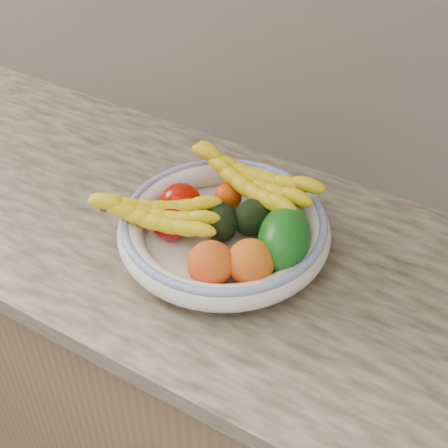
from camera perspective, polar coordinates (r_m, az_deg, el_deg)
kitchen_counter at (r=1.52m, az=0.51°, el=-13.77°), size 2.44×0.66×1.40m
fruit_bowl at (r=1.14m, az=-0.00°, el=-0.44°), size 0.39×0.39×0.08m
clementine_back_left at (r=1.20m, az=0.36°, el=2.56°), size 0.07×0.07×0.05m
clementine_back_right at (r=1.21m, az=4.39°, el=2.50°), size 0.06×0.06×0.04m
tomato_left at (r=1.18m, az=-3.97°, el=2.00°), size 0.10×0.10×0.07m
tomato_near_left at (r=1.14m, az=-4.91°, el=0.14°), size 0.08×0.08×0.06m
avocado_center at (r=1.13m, az=-0.28°, el=0.20°), size 0.10×0.11×0.06m
avocado_right at (r=1.14m, az=3.05°, el=0.78°), size 0.10×0.12×0.07m
green_mango at (r=1.08m, az=5.55°, el=-1.32°), size 0.16×0.17×0.12m
peach_front at (r=1.05m, az=-1.21°, el=-3.68°), size 0.10×0.10×0.08m
peach_right at (r=1.05m, az=2.46°, el=-3.53°), size 0.09×0.09×0.08m
banana_bunch_back at (r=1.18m, az=2.36°, el=3.76°), size 0.31×0.16×0.08m
banana_bunch_front at (r=1.12m, az=-6.38°, el=0.66°), size 0.27×0.20×0.07m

